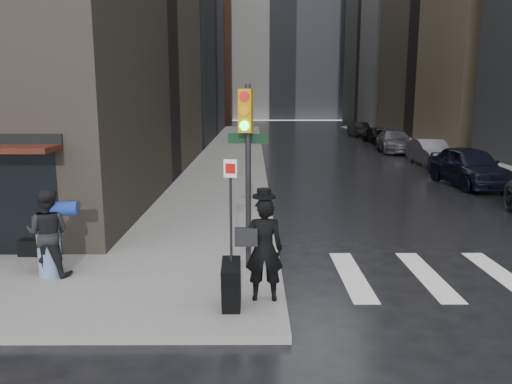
# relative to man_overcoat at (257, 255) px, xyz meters

# --- Properties ---
(ground) EXTENTS (140.00, 140.00, 0.00)m
(ground) POSITION_rel_man_overcoat_xyz_m (-1.48, 0.70, -1.01)
(ground) COLOR black
(ground) RESTS_ON ground
(sidewalk_left) EXTENTS (4.00, 50.00, 0.15)m
(sidewalk_left) POSITION_rel_man_overcoat_xyz_m (-1.48, 27.70, -0.94)
(sidewalk_left) COLOR slate
(sidewalk_left) RESTS_ON ground
(sidewalk_right) EXTENTS (3.00, 50.00, 0.15)m
(sidewalk_right) POSITION_rel_man_overcoat_xyz_m (12.02, 27.70, -0.94)
(sidewalk_right) COLOR slate
(sidewalk_right) RESTS_ON ground
(bldg_left_far) EXTENTS (22.00, 20.00, 26.00)m
(bldg_left_far) POSITION_rel_man_overcoat_xyz_m (-14.48, 62.70, 11.99)
(bldg_left_far) COLOR #5A301E
(bldg_left_far) RESTS_ON ground
(bldg_right_far) EXTENTS (22.00, 20.00, 25.00)m
(bldg_right_far) POSITION_rel_man_overcoat_xyz_m (24.52, 58.70, 11.49)
(bldg_right_far) COLOR slate
(bldg_right_far) RESTS_ON ground
(bldg_distant) EXTENTS (40.00, 12.00, 32.00)m
(bldg_distant) POSITION_rel_man_overcoat_xyz_m (4.52, 78.70, 14.99)
(bldg_distant) COLOR slate
(bldg_distant) RESTS_ON ground
(man_overcoat) EXTENTS (1.06, 1.02, 2.06)m
(man_overcoat) POSITION_rel_man_overcoat_xyz_m (0.00, 0.00, 0.00)
(man_overcoat) COLOR black
(man_overcoat) RESTS_ON ground
(man_jeans) EXTENTS (1.27, 0.71, 1.79)m
(man_jeans) POSITION_rel_man_overcoat_xyz_m (-4.20, 1.34, 0.03)
(man_jeans) COLOR black
(man_jeans) RESTS_ON ground
(traffic_light) EXTENTS (0.94, 0.53, 3.83)m
(traffic_light) POSITION_rel_man_overcoat_xyz_m (-0.23, 1.84, 1.61)
(traffic_light) COLOR black
(traffic_light) RESTS_ON ground
(fire_hydrant) EXTENTS (0.37, 0.28, 0.64)m
(fire_hydrant) POSITION_rel_man_overcoat_xyz_m (0.32, 7.48, -0.58)
(fire_hydrant) COLOR #AF0A0E
(fire_hydrant) RESTS_ON ground
(parked_car_1) EXTENTS (2.27, 4.99, 1.66)m
(parked_car_1) POSITION_rel_man_overcoat_xyz_m (9.07, 12.56, -0.18)
(parked_car_1) COLOR black
(parked_car_1) RESTS_ON ground
(parked_car_2) EXTENTS (1.52, 4.24, 1.39)m
(parked_car_2) POSITION_rel_man_overcoat_xyz_m (9.73, 19.14, -0.32)
(parked_car_2) COLOR #505156
(parked_car_2) RESTS_ON ground
(parked_car_3) EXTENTS (2.54, 5.27, 1.48)m
(parked_car_3) POSITION_rel_man_overcoat_xyz_m (9.57, 25.73, -0.28)
(parked_car_3) COLOR #414045
(parked_car_3) RESTS_ON ground
(parked_car_4) EXTENTS (1.96, 4.03, 1.33)m
(parked_car_4) POSITION_rel_man_overcoat_xyz_m (10.00, 32.31, -0.35)
(parked_car_4) COLOR black
(parked_car_4) RESTS_ON ground
(parked_car_5) EXTENTS (1.75, 4.19, 1.35)m
(parked_car_5) POSITION_rel_man_overcoat_xyz_m (9.95, 38.90, -0.34)
(parked_car_5) COLOR black
(parked_car_5) RESTS_ON ground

